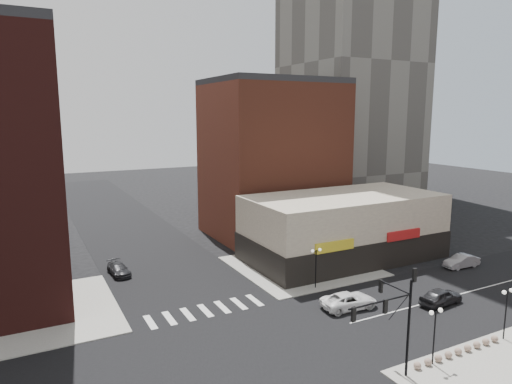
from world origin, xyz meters
TOP-DOWN VIEW (x-y plane):
  - ground at (0.00, 0.00)m, footprint 240.00×240.00m
  - road_ew at (0.00, 0.00)m, footprint 200.00×14.00m
  - road_ns at (0.00, 0.00)m, footprint 14.00×200.00m
  - sidewalk_nw at (-14.50, 14.50)m, footprint 15.00×15.00m
  - sidewalk_ne at (14.50, 14.50)m, footprint 15.00×15.00m
  - building_ne_midrise at (19.00, 29.50)m, footprint 18.00×15.00m
  - tower_far at (60.00, 56.00)m, footprint 18.00×18.00m
  - building_ne_row at (21.00, 15.00)m, footprint 24.20×12.20m
  - traffic_signal at (7.24, -7.83)m, footprint 5.59×3.09m
  - street_lamp_se_a at (11.00, -8.00)m, footprint 1.22×0.32m
  - street_lamp_se_b at (19.00, -8.00)m, footprint 1.22×0.32m
  - street_lamp_ne at (12.00, 8.00)m, footprint 1.22×0.32m
  - bollard_row at (13.70, -8.00)m, footprint 8.94×0.54m
  - white_suv at (11.95, 2.56)m, footprint 5.56×2.92m
  - dark_sedan_east at (20.19, -0.84)m, footprint 4.86×2.34m
  - silver_sedan at (31.05, 5.51)m, footprint 4.62×1.81m
  - dark_sedan_north at (-5.22, 21.61)m, footprint 2.20×4.63m

SIDE VIEW (x-z plane):
  - ground at x=0.00m, z-range 0.00..0.00m
  - road_ew at x=0.00m, z-range 0.00..0.02m
  - road_ns at x=0.00m, z-range 0.00..0.02m
  - sidewalk_nw at x=-14.50m, z-range 0.00..0.12m
  - sidewalk_ne at x=14.50m, z-range 0.00..0.12m
  - bollard_row at x=13.70m, z-range 0.12..0.66m
  - dark_sedan_north at x=-5.22m, z-range 0.00..1.30m
  - white_suv at x=11.95m, z-range 0.00..1.49m
  - silver_sedan at x=31.05m, z-range 0.00..1.50m
  - dark_sedan_east at x=20.19m, z-range 0.00..1.60m
  - street_lamp_se_a at x=11.00m, z-range 1.21..5.37m
  - street_lamp_se_b at x=19.00m, z-range 1.21..5.37m
  - street_lamp_ne at x=12.00m, z-range 1.21..5.37m
  - building_ne_row at x=21.00m, z-range -0.70..7.30m
  - traffic_signal at x=7.24m, z-range 1.07..8.85m
  - building_ne_midrise at x=19.00m, z-range 0.00..22.00m
  - tower_far at x=60.00m, z-range 0.00..82.00m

